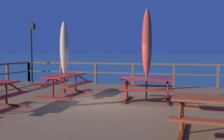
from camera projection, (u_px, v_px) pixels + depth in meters
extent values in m
plane|color=#2D5B6B|center=(106.00, 120.00, 8.53)|extent=(600.00, 600.00, 0.00)
cube|color=brown|center=(106.00, 111.00, 8.50)|extent=(12.08, 9.38, 0.62)
cube|color=brown|center=(133.00, 64.00, 12.77)|extent=(11.78, 0.09, 0.08)
cube|color=brown|center=(133.00, 73.00, 12.80)|extent=(11.78, 0.07, 0.06)
cube|color=brown|center=(29.00, 72.00, 14.40)|extent=(0.10, 0.10, 1.05)
cube|color=brown|center=(61.00, 73.00, 13.87)|extent=(0.10, 0.10, 1.05)
cube|color=brown|center=(96.00, 73.00, 13.34)|extent=(0.10, 0.10, 1.05)
cube|color=brown|center=(133.00, 74.00, 12.81)|extent=(0.10, 0.10, 1.05)
cube|color=brown|center=(174.00, 75.00, 12.28)|extent=(0.10, 0.10, 1.05)
cube|color=brown|center=(218.00, 76.00, 11.75)|extent=(0.10, 0.10, 1.05)
cube|color=brown|center=(7.00, 75.00, 12.65)|extent=(0.10, 0.10, 1.05)
cube|color=brown|center=(29.00, 72.00, 14.40)|extent=(0.10, 0.10, 1.05)
cube|color=maroon|center=(65.00, 76.00, 9.78)|extent=(0.88, 2.12, 0.05)
cube|color=maroon|center=(79.00, 84.00, 9.62)|extent=(0.40, 2.09, 0.04)
cube|color=maroon|center=(52.00, 83.00, 9.98)|extent=(0.40, 2.09, 0.04)
cube|color=maroon|center=(53.00, 98.00, 9.02)|extent=(1.40, 0.16, 0.06)
cylinder|color=maroon|center=(53.00, 88.00, 9.00)|extent=(0.07, 0.07, 0.74)
cylinder|color=maroon|center=(60.00, 82.00, 8.89)|extent=(0.63, 0.09, 0.37)
cylinder|color=maroon|center=(46.00, 82.00, 9.07)|extent=(0.63, 0.09, 0.37)
cube|color=maroon|center=(76.00, 91.00, 10.64)|extent=(1.40, 0.16, 0.06)
cylinder|color=maroon|center=(76.00, 83.00, 10.62)|extent=(0.07, 0.07, 0.74)
cylinder|color=maroon|center=(82.00, 78.00, 10.51)|extent=(0.63, 0.09, 0.37)
cylinder|color=maroon|center=(70.00, 77.00, 10.69)|extent=(0.63, 0.09, 0.37)
cube|color=maroon|center=(147.00, 79.00, 8.59)|extent=(1.76, 0.92, 0.05)
cube|color=maroon|center=(146.00, 90.00, 8.06)|extent=(1.72, 0.44, 0.04)
cube|color=maroon|center=(148.00, 86.00, 9.16)|extent=(1.72, 0.44, 0.04)
cube|color=maroon|center=(127.00, 99.00, 8.76)|extent=(0.21, 1.40, 0.06)
cylinder|color=maroon|center=(127.00, 89.00, 8.74)|extent=(0.07, 0.07, 0.74)
cylinder|color=maroon|center=(126.00, 84.00, 8.45)|extent=(0.12, 0.63, 0.37)
cylinder|color=maroon|center=(128.00, 82.00, 9.00)|extent=(0.12, 0.63, 0.37)
cube|color=maroon|center=(167.00, 101.00, 8.52)|extent=(0.21, 1.40, 0.06)
cylinder|color=maroon|center=(167.00, 90.00, 8.50)|extent=(0.07, 0.07, 0.74)
cylinder|color=maroon|center=(168.00, 85.00, 8.21)|extent=(0.12, 0.63, 0.37)
cylinder|color=maroon|center=(167.00, 83.00, 8.76)|extent=(0.12, 0.63, 0.37)
cube|color=maroon|center=(9.00, 96.00, 7.05)|extent=(0.35, 1.71, 0.04)
cube|color=maroon|center=(7.00, 105.00, 7.86)|extent=(1.40, 0.14, 0.06)
cylinder|color=maroon|center=(6.00, 94.00, 7.83)|extent=(0.07, 0.07, 0.74)
cylinder|color=maroon|center=(14.00, 87.00, 7.75)|extent=(0.63, 0.08, 0.37)
cube|color=#993819|center=(220.00, 99.00, 4.89)|extent=(1.79, 0.88, 0.05)
cube|color=#993819|center=(221.00, 122.00, 4.39)|extent=(1.75, 0.40, 0.04)
cube|color=#993819|center=(218.00, 109.00, 5.44)|extent=(1.75, 0.40, 0.04)
cube|color=maroon|center=(182.00, 132.00, 5.17)|extent=(0.18, 1.40, 0.06)
cylinder|color=maroon|center=(182.00, 116.00, 5.15)|extent=(0.07, 0.07, 0.74)
cylinder|color=maroon|center=(181.00, 107.00, 4.87)|extent=(0.10, 0.63, 0.37)
cylinder|color=maroon|center=(183.00, 102.00, 5.40)|extent=(0.10, 0.63, 0.37)
cylinder|color=#4C3828|center=(64.00, 60.00, 9.80)|extent=(0.06, 0.06, 2.63)
ellipsoid|color=tan|center=(64.00, 48.00, 9.77)|extent=(0.32, 0.32, 2.00)
cylinder|color=#71614F|center=(64.00, 52.00, 9.78)|extent=(0.21, 0.21, 0.05)
cone|color=#4C3828|center=(64.00, 24.00, 9.71)|extent=(0.10, 0.10, 0.14)
cylinder|color=#4C3828|center=(147.00, 58.00, 8.58)|extent=(0.06, 0.06, 2.89)
ellipsoid|color=#A33328|center=(147.00, 42.00, 8.55)|extent=(0.32, 0.32, 2.20)
cylinder|color=maroon|center=(147.00, 47.00, 8.56)|extent=(0.21, 0.21, 0.05)
cone|color=#4C3828|center=(147.00, 11.00, 8.48)|extent=(0.10, 0.10, 0.14)
cylinder|color=black|center=(32.00, 53.00, 13.65)|extent=(0.09, 0.09, 3.20)
cylinder|color=black|center=(32.00, 23.00, 13.29)|extent=(0.41, 0.45, 0.06)
cube|color=black|center=(33.00, 26.00, 13.06)|extent=(0.20, 0.20, 0.28)
sphere|color=#F4E08C|center=(33.00, 26.00, 13.06)|extent=(0.14, 0.14, 0.14)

